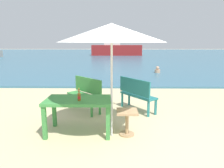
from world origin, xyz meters
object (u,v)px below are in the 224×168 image
at_px(swimmer_person, 157,70).
at_px(patio_umbrella, 112,33).
at_px(picnic_table_green, 79,104).
at_px(bench_green_left, 85,92).
at_px(beer_bottle_amber, 79,96).
at_px(bench_teal_center, 136,93).
at_px(side_table_wood, 127,119).
at_px(boat_barge, 116,49).

bearing_deg(swimmer_person, patio_umbrella, -107.45).
height_order(picnic_table_green, bench_green_left, bench_green_left).
bearing_deg(bench_green_left, swimmer_person, 63.58).
distance_m(beer_bottle_amber, patio_umbrella, 1.43).
bearing_deg(patio_umbrella, picnic_table_green, 168.42).
xyz_separation_m(picnic_table_green, patio_umbrella, (0.71, -0.15, 1.47)).
height_order(beer_bottle_amber, bench_teal_center, beer_bottle_amber).
height_order(picnic_table_green, swimmer_person, picnic_table_green).
distance_m(side_table_wood, bench_teal_center, 1.62).
height_order(bench_green_left, boat_barge, boat_barge).
relative_size(beer_bottle_amber, bench_teal_center, 0.23).
height_order(bench_teal_center, swimmer_person, bench_teal_center).
height_order(patio_umbrella, boat_barge, boat_barge).
distance_m(bench_green_left, swimmer_person, 7.93).
xyz_separation_m(bench_teal_center, swimmer_person, (2.06, 7.12, -0.30)).
height_order(swimmer_person, boat_barge, boat_barge).
distance_m(beer_bottle_amber, side_table_wood, 1.11).
relative_size(picnic_table_green, swimmer_person, 3.41).
xyz_separation_m(beer_bottle_amber, swimmer_person, (3.42, 8.72, -0.61)).
bearing_deg(bench_green_left, patio_umbrella, -64.63).
bearing_deg(bench_teal_center, beer_bottle_amber, -130.30).
height_order(side_table_wood, bench_green_left, bench_green_left).
distance_m(picnic_table_green, patio_umbrella, 1.64).
distance_m(picnic_table_green, boat_barge, 26.58).
bearing_deg(patio_umbrella, boat_barge, 89.49).
distance_m(beer_bottle_amber, bench_teal_center, 2.11).
relative_size(bench_green_left, boat_barge, 0.15).
bearing_deg(beer_bottle_amber, swimmer_person, 68.59).
xyz_separation_m(beer_bottle_amber, boat_barge, (0.91, 26.69, 0.18)).
xyz_separation_m(picnic_table_green, swimmer_person, (3.46, 8.59, -0.41)).
xyz_separation_m(picnic_table_green, bench_green_left, (-0.07, 1.49, -0.11)).
bearing_deg(patio_umbrella, beer_bottle_amber, 178.74).
bearing_deg(side_table_wood, bench_teal_center, 77.19).
distance_m(picnic_table_green, beer_bottle_amber, 0.25).
relative_size(patio_umbrella, bench_teal_center, 1.96).
xyz_separation_m(beer_bottle_amber, side_table_wood, (1.00, 0.02, -0.50)).
height_order(beer_bottle_amber, boat_barge, boat_barge).
bearing_deg(picnic_table_green, patio_umbrella, -11.58).
height_order(bench_teal_center, boat_barge, boat_barge).
bearing_deg(side_table_wood, patio_umbrella, -173.48).
distance_m(bench_teal_center, boat_barge, 25.11).
distance_m(patio_umbrella, bench_teal_center, 2.35).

